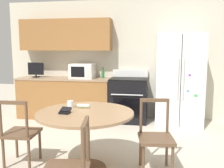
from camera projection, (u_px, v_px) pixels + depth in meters
The scene contains 13 objects.
back_wall at pixel (106, 53), 5.59m from camera, with size 5.20×0.44×2.60m.
kitchen_counter at pixel (65, 98), 5.58m from camera, with size 2.07×0.64×0.90m.
refrigerator at pixel (179, 80), 5.03m from camera, with size 0.92×0.77×1.84m.
oven_range at pixel (129, 99), 5.31m from camera, with size 0.78×0.68×1.08m.
microwave at pixel (82, 71), 5.43m from camera, with size 0.50×0.40×0.31m.
countertop_tv at pixel (36, 69), 5.59m from camera, with size 0.36×0.16×0.33m.
counter_bottle at pixel (103, 74), 5.48m from camera, with size 0.07×0.07×0.24m.
dining_table at pixel (85, 123), 3.12m from camera, with size 1.22×1.22×0.76m.
dining_chair_right at pixel (156, 138), 3.12m from camera, with size 0.48×0.48×0.90m.
dining_chair_left at pixel (21, 133), 3.28m from camera, with size 0.44×0.44×0.90m.
candle_glass at pixel (70, 105), 3.32m from camera, with size 0.08×0.08×0.09m.
folded_napkin at pixel (84, 106), 3.31m from camera, with size 0.16×0.07×0.05m.
wallet at pixel (65, 111), 3.03m from camera, with size 0.13×0.14×0.07m.
Camera 1 is at (0.78, -2.94, 1.54)m, focal length 40.00 mm.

